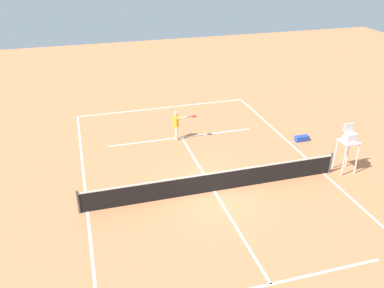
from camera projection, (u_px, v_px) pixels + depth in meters
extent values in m
plane|color=#D37A4C|center=(214.00, 191.00, 18.27)|extent=(60.00, 60.00, 0.00)
cube|color=white|center=(163.00, 108.00, 27.16)|extent=(11.01, 0.10, 0.01)
cube|color=white|center=(323.00, 173.00, 19.64)|extent=(0.10, 20.73, 0.01)
cube|color=white|center=(87.00, 212.00, 16.91)|extent=(0.10, 20.73, 0.01)
cube|color=white|center=(181.00, 137.00, 23.16)|extent=(8.26, 0.10, 0.01)
cube|color=white|center=(271.00, 284.00, 13.38)|extent=(8.26, 0.10, 0.01)
cube|color=white|center=(214.00, 191.00, 18.27)|extent=(0.10, 11.40, 0.01)
cylinder|color=#4C4C51|center=(331.00, 163.00, 19.47)|extent=(0.10, 0.10, 1.07)
cylinder|color=#4C4C51|center=(78.00, 202.00, 16.59)|extent=(0.10, 0.10, 1.07)
cube|color=black|center=(214.00, 182.00, 18.07)|extent=(11.61, 0.03, 0.91)
cube|color=white|center=(215.00, 173.00, 17.85)|extent=(11.61, 0.04, 0.06)
cylinder|color=beige|center=(176.00, 132.00, 22.84)|extent=(0.12, 0.12, 0.79)
cylinder|color=beige|center=(177.00, 134.00, 22.67)|extent=(0.12, 0.12, 0.79)
cylinder|color=yellow|center=(176.00, 121.00, 22.44)|extent=(0.28, 0.28, 0.62)
sphere|color=beige|center=(176.00, 113.00, 22.22)|extent=(0.22, 0.22, 0.22)
cylinder|color=beige|center=(175.00, 119.00, 22.58)|extent=(0.09, 0.09, 0.55)
cylinder|color=beige|center=(182.00, 118.00, 22.25)|extent=(0.55, 0.10, 0.09)
cylinder|color=black|center=(189.00, 117.00, 22.35)|extent=(0.26, 0.04, 0.04)
ellipsoid|color=red|center=(194.00, 116.00, 22.43)|extent=(0.33, 0.29, 0.04)
sphere|color=#CCE033|center=(191.00, 150.00, 21.69)|extent=(0.07, 0.07, 0.07)
cylinder|color=silver|center=(357.00, 159.00, 19.31)|extent=(0.07, 0.07, 1.55)
cylinder|color=silver|center=(344.00, 161.00, 19.13)|extent=(0.07, 0.07, 1.55)
cylinder|color=silver|center=(348.00, 152.00, 19.91)|extent=(0.07, 0.07, 1.55)
cylinder|color=silver|center=(335.00, 154.00, 19.73)|extent=(0.07, 0.07, 1.55)
cube|color=silver|center=(349.00, 141.00, 19.16)|extent=(0.80, 0.80, 0.06)
cube|color=silver|center=(350.00, 137.00, 19.05)|extent=(0.50, 0.44, 0.40)
cube|color=silver|center=(348.00, 128.00, 19.07)|extent=(0.50, 0.06, 0.50)
cube|color=#2647B7|center=(302.00, 138.00, 22.70)|extent=(0.76, 0.32, 0.30)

